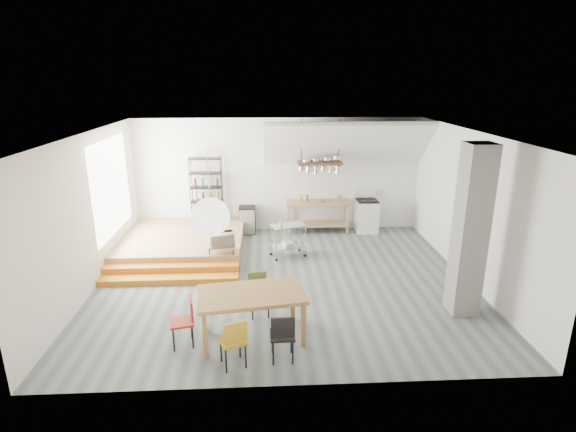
{
  "coord_description": "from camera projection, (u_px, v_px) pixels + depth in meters",
  "views": [
    {
      "loc": [
        -0.4,
        -8.96,
        4.28
      ],
      "look_at": [
        0.13,
        0.8,
        1.23
      ],
      "focal_mm": 28.0,
      "sensor_mm": 36.0,
      "label": 1
    }
  ],
  "objects": [
    {
      "name": "concrete_column",
      "position": [
        470.0,
        231.0,
        8.09
      ],
      "size": [
        0.5,
        0.5,
        3.2
      ],
      "primitive_type": "cube",
      "color": "slate",
      "rests_on": "ground"
    },
    {
      "name": "step_lower",
      "position": [
        169.0,
        279.0,
        9.73
      ],
      "size": [
        3.0,
        0.35,
        0.13
      ],
      "primitive_type": "cube",
      "color": "#C76F17",
      "rests_on": "ground"
    },
    {
      "name": "pot_rack",
      "position": [
        321.0,
        166.0,
        12.09
      ],
      "size": [
        1.2,
        0.5,
        1.43
      ],
      "color": "#3F2519",
      "rests_on": "ceiling"
    },
    {
      "name": "wall_back",
      "position": [
        278.0,
        175.0,
        12.69
      ],
      "size": [
        8.0,
        0.04,
        3.2
      ],
      "primitive_type": "cube",
      "color": "silver",
      "rests_on": "ground"
    },
    {
      "name": "floor",
      "position": [
        284.0,
        280.0,
        9.83
      ],
      "size": [
        8.0,
        8.0,
        0.0
      ],
      "primitive_type": "plane",
      "color": "#505B5D",
      "rests_on": "ground"
    },
    {
      "name": "window_pane",
      "position": [
        112.0,
        187.0,
        10.52
      ],
      "size": [
        0.02,
        2.5,
        2.2
      ],
      "primitive_type": "cube",
      "color": "white",
      "rests_on": "wall_left"
    },
    {
      "name": "microwave_shelf",
      "position": [
        222.0,
        246.0,
        10.31
      ],
      "size": [
        0.6,
        0.4,
        0.16
      ],
      "color": "#966F4B",
      "rests_on": "platform"
    },
    {
      "name": "bowl",
      "position": [
        323.0,
        201.0,
        12.57
      ],
      "size": [
        0.26,
        0.26,
        0.05
      ],
      "primitive_type": "imported",
      "rotation": [
        0.0,
        0.0,
        0.29
      ],
      "color": "silver",
      "rests_on": "kitchen_counter"
    },
    {
      "name": "wall_right",
      "position": [
        471.0,
        208.0,
        9.56
      ],
      "size": [
        0.04,
        7.0,
        3.2
      ],
      "primitive_type": "cube",
      "color": "silver",
      "rests_on": "ground"
    },
    {
      "name": "rolling_cart",
      "position": [
        288.0,
        236.0,
        11.01
      ],
      "size": [
        0.92,
        0.69,
        0.82
      ],
      "rotation": [
        0.0,
        0.0,
        0.31
      ],
      "color": "silver",
      "rests_on": "ground"
    },
    {
      "name": "wall_left",
      "position": [
        88.0,
        214.0,
        9.15
      ],
      "size": [
        0.04,
        7.0,
        3.2
      ],
      "primitive_type": "cube",
      "color": "silver",
      "rests_on": "ground"
    },
    {
      "name": "step_upper",
      "position": [
        172.0,
        270.0,
        10.04
      ],
      "size": [
        3.0,
        0.35,
        0.27
      ],
      "primitive_type": "cube",
      "color": "#C76F17",
      "rests_on": "ground"
    },
    {
      "name": "slope_ceiling",
      "position": [
        347.0,
        144.0,
        11.93
      ],
      "size": [
        4.4,
        1.44,
        1.32
      ],
      "primitive_type": "cube",
      "rotation": [
        -0.73,
        0.0,
        0.0
      ],
      "color": "white",
      "rests_on": "wall_back"
    },
    {
      "name": "wire_shelving",
      "position": [
        206.0,
        188.0,
        12.38
      ],
      "size": [
        0.88,
        0.38,
        1.8
      ],
      "color": "black",
      "rests_on": "platform"
    },
    {
      "name": "dining_table",
      "position": [
        251.0,
        298.0,
        7.48
      ],
      "size": [
        1.89,
        1.24,
        0.84
      ],
      "rotation": [
        0.0,
        0.0,
        0.15
      ],
      "color": "brown",
      "rests_on": "ground"
    },
    {
      "name": "stove",
      "position": [
        366.0,
        215.0,
        12.83
      ],
      "size": [
        0.6,
        0.6,
        1.18
      ],
      "color": "white",
      "rests_on": "ground"
    },
    {
      "name": "microwave",
      "position": [
        222.0,
        239.0,
        10.26
      ],
      "size": [
        0.61,
        0.49,
        0.3
      ],
      "primitive_type": "imported",
      "rotation": [
        0.0,
        0.0,
        0.25
      ],
      "color": "beige",
      "rests_on": "microwave_shelf"
    },
    {
      "name": "ceiling",
      "position": [
        284.0,
        133.0,
        8.88
      ],
      "size": [
        8.0,
        7.0,
        0.02
      ],
      "primitive_type": "cube",
      "color": "white",
      "rests_on": "wall_back"
    },
    {
      "name": "chair_mustard",
      "position": [
        234.0,
        339.0,
        6.75
      ],
      "size": [
        0.49,
        0.49,
        0.84
      ],
      "rotation": [
        0.0,
        0.0,
        3.48
      ],
      "color": "#B38C1E",
      "rests_on": "ground"
    },
    {
      "name": "paper_lantern",
      "position": [
        211.0,
        217.0,
        6.93
      ],
      "size": [
        0.6,
        0.6,
        0.6
      ],
      "primitive_type": "sphere",
      "color": "white",
      "rests_on": "ceiling"
    },
    {
      "name": "mini_fridge",
      "position": [
        247.0,
        220.0,
        12.72
      ],
      "size": [
        0.45,
        0.45,
        0.77
      ],
      "primitive_type": "cube",
      "color": "black",
      "rests_on": "ground"
    },
    {
      "name": "chair_red",
      "position": [
        186.0,
        318.0,
        7.35
      ],
      "size": [
        0.45,
        0.45,
        0.83
      ],
      "rotation": [
        0.0,
        0.0,
        -1.35
      ],
      "color": "#A71E17",
      "rests_on": "ground"
    },
    {
      "name": "kitchen_counter",
      "position": [
        318.0,
        211.0,
        12.7
      ],
      "size": [
        1.8,
        0.6,
        0.91
      ],
      "color": "#966F4B",
      "rests_on": "ground"
    },
    {
      "name": "chair_olive",
      "position": [
        258.0,
        290.0,
        8.33
      ],
      "size": [
        0.43,
        0.43,
        0.81
      ],
      "rotation": [
        0.0,
        0.0,
        0.18
      ],
      "color": "#626A32",
      "rests_on": "ground"
    },
    {
      "name": "platform",
      "position": [
        184.0,
        242.0,
        11.55
      ],
      "size": [
        3.0,
        3.0,
        0.4
      ],
      "primitive_type": "cube",
      "color": "#966F4B",
      "rests_on": "ground"
    },
    {
      "name": "chair_black",
      "position": [
        283.0,
        334.0,
        6.9
      ],
      "size": [
        0.39,
        0.39,
        0.83
      ],
      "rotation": [
        0.0,
        0.0,
        3.16
      ],
      "color": "black",
      "rests_on": "ground"
    }
  ]
}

